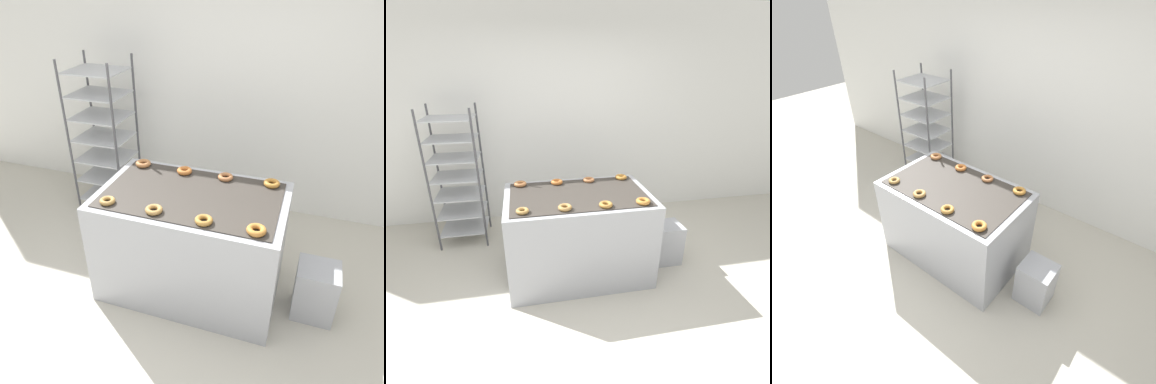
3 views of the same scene
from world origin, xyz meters
TOP-DOWN VIEW (x-y plane):
  - ground_plane at (0.00, 0.00)m, footprint 14.00×14.00m
  - wall_back at (0.00, 2.12)m, footprint 8.00×0.05m
  - fryer_machine at (0.00, 0.69)m, footprint 1.40×0.88m
  - baking_rack_cart at (-1.26, 1.58)m, footprint 0.56×0.49m
  - glaze_bin at (0.98, 0.69)m, footprint 0.31×0.28m
  - donut_near_left at (-0.53, 0.38)m, footprint 0.11×0.11m
  - donut_near_midleft at (-0.17, 0.38)m, footprint 0.12×0.12m
  - donut_near_midright at (0.19, 0.37)m, footprint 0.12×0.12m
  - donut_near_right at (0.53, 0.37)m, footprint 0.13×0.13m
  - donut_far_left at (-0.54, 1.01)m, footprint 0.13×0.13m
  - donut_far_midleft at (-0.17, 0.99)m, footprint 0.12×0.12m
  - donut_far_midright at (0.18, 1.00)m, footprint 0.12×0.12m
  - donut_far_right at (0.54, 1.01)m, footprint 0.13×0.13m

SIDE VIEW (x-z plane):
  - ground_plane at x=0.00m, z-range 0.00..0.00m
  - glaze_bin at x=0.98m, z-range 0.00..0.45m
  - fryer_machine at x=0.00m, z-range 0.00..0.89m
  - baking_rack_cart at x=-1.26m, z-range 0.01..1.65m
  - donut_near_left at x=-0.53m, z-range 0.89..0.92m
  - donut_far_midright at x=0.18m, z-range 0.89..0.92m
  - donut_near_midleft at x=-0.17m, z-range 0.89..0.92m
  - donut_near_midright at x=0.19m, z-range 0.89..0.92m
  - donut_far_right at x=0.54m, z-range 0.89..0.93m
  - donut_far_left at x=-0.54m, z-range 0.89..0.93m
  - donut_far_midleft at x=-0.17m, z-range 0.89..0.93m
  - donut_near_right at x=0.53m, z-range 0.89..0.93m
  - wall_back at x=0.00m, z-range 0.00..2.80m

